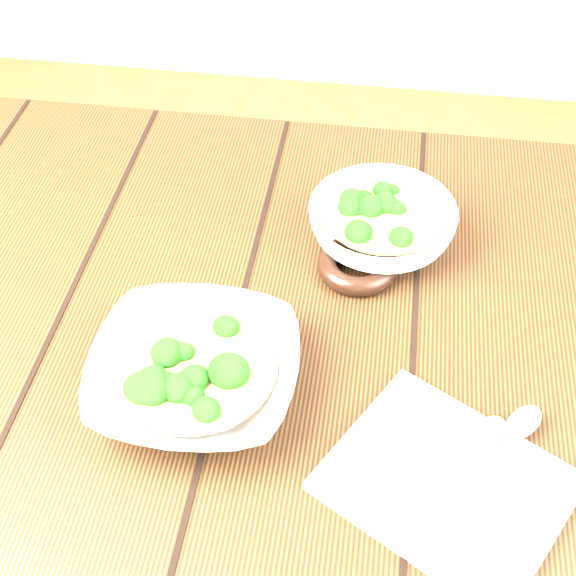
{
  "coord_description": "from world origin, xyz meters",
  "views": [
    {
      "loc": [
        0.13,
        -0.59,
        1.42
      ],
      "look_at": [
        0.04,
        0.01,
        0.8
      ],
      "focal_mm": 50.0,
      "sensor_mm": 36.0,
      "label": 1
    }
  ],
  "objects_px": {
    "soup_bowl_back": "(382,224)",
    "trivet": "(358,265)",
    "napkin": "(447,483)",
    "table": "(257,386)",
    "soup_bowl_front": "(195,373)"
  },
  "relations": [
    {
      "from": "table",
      "to": "napkin",
      "type": "relative_size",
      "value": 5.72
    },
    {
      "from": "napkin",
      "to": "table",
      "type": "bearing_deg",
      "value": 169.83
    },
    {
      "from": "soup_bowl_front",
      "to": "trivet",
      "type": "relative_size",
      "value": 2.23
    },
    {
      "from": "napkin",
      "to": "soup_bowl_back",
      "type": "bearing_deg",
      "value": 134.11
    },
    {
      "from": "soup_bowl_front",
      "to": "soup_bowl_back",
      "type": "xyz_separation_m",
      "value": [
        0.17,
        0.26,
        0.0
      ]
    },
    {
      "from": "soup_bowl_back",
      "to": "trivet",
      "type": "xyz_separation_m",
      "value": [
        -0.02,
        -0.06,
        -0.02
      ]
    },
    {
      "from": "table",
      "to": "soup_bowl_back",
      "type": "bearing_deg",
      "value": 49.05
    },
    {
      "from": "soup_bowl_back",
      "to": "trivet",
      "type": "bearing_deg",
      "value": -112.5
    },
    {
      "from": "trivet",
      "to": "napkin",
      "type": "relative_size",
      "value": 0.46
    },
    {
      "from": "soup_bowl_front",
      "to": "napkin",
      "type": "height_order",
      "value": "soup_bowl_front"
    },
    {
      "from": "table",
      "to": "soup_bowl_front",
      "type": "height_order",
      "value": "soup_bowl_front"
    },
    {
      "from": "table",
      "to": "napkin",
      "type": "xyz_separation_m",
      "value": [
        0.22,
        -0.18,
        0.13
      ]
    },
    {
      "from": "soup_bowl_front",
      "to": "napkin",
      "type": "xyz_separation_m",
      "value": [
        0.26,
        -0.08,
        -0.02
      ]
    },
    {
      "from": "soup_bowl_back",
      "to": "table",
      "type": "bearing_deg",
      "value": -130.95
    },
    {
      "from": "table",
      "to": "napkin",
      "type": "bearing_deg",
      "value": -39.99
    }
  ]
}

